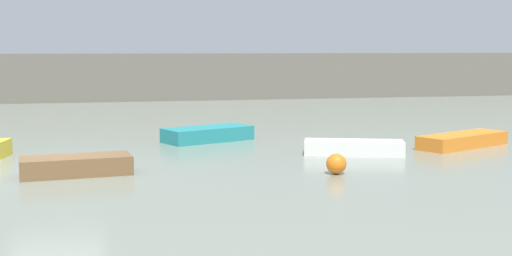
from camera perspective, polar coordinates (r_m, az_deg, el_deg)
The scene contains 7 objects.
ground_plane at distance 18.78m, azimuth -16.68°, elevation -3.44°, with size 120.00×120.00×0.00m, color gray.
embankment_wall at distance 41.95m, azimuth -14.52°, elevation 4.13°, with size 80.00×1.20×2.91m, color #666056.
rowboat_brown at distance 17.93m, azimuth -14.97°, elevation -3.08°, with size 2.77×1.16×0.48m, color brown.
rowboat_teal at distance 23.62m, azimuth -4.10°, elevation -0.52°, with size 3.09×1.29×0.49m, color teal.
rowboat_white at distance 20.78m, azimuth 8.28°, elevation -1.65°, with size 3.00×0.92×0.44m, color white.
rowboat_orange at distance 23.18m, azimuth 17.08°, elevation -1.00°, with size 3.56×1.08×0.44m, color orange.
mooring_buoy at distance 17.54m, azimuth 6.81°, elevation -3.03°, with size 0.53×0.53×0.53m, color orange.
Camera 1 is at (1.40, -18.45, 3.24)m, focal length 47.29 mm.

